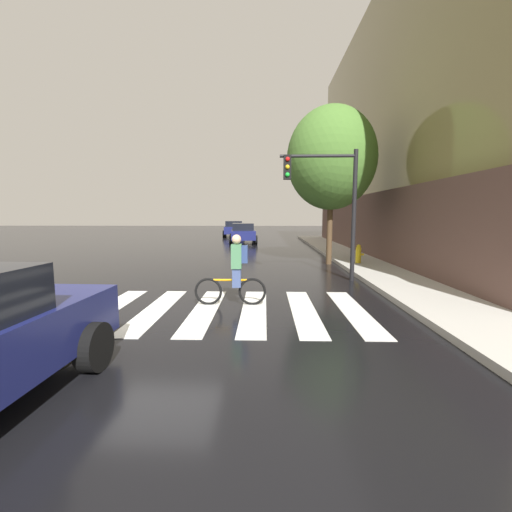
# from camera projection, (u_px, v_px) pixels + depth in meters

# --- Properties ---
(ground_plane) EXTENTS (120.00, 120.00, 0.00)m
(ground_plane) POSITION_uv_depth(u_px,v_px,m) (161.00, 310.00, 7.66)
(ground_plane) COLOR black
(crosswalk_stripes) EXTENTS (8.35, 3.65, 0.01)m
(crosswalk_stripes) POSITION_uv_depth(u_px,v_px,m) (181.00, 310.00, 7.65)
(crosswalk_stripes) COLOR silver
(crosswalk_stripes) RESTS_ON ground
(manhole_cover) EXTENTS (0.64, 0.64, 0.01)m
(manhole_cover) POSITION_uv_depth(u_px,v_px,m) (48.00, 364.00, 4.86)
(manhole_cover) COLOR #473D1E
(manhole_cover) RESTS_ON ground
(sedan_mid) EXTENTS (2.36, 4.52, 1.52)m
(sedan_mid) POSITION_uv_depth(u_px,v_px,m) (243.00, 233.00, 26.01)
(sedan_mid) COLOR navy
(sedan_mid) RESTS_ON ground
(sedan_far) EXTENTS (2.36, 4.61, 1.55)m
(sedan_far) POSITION_uv_depth(u_px,v_px,m) (234.00, 229.00, 33.70)
(sedan_far) COLOR navy
(sedan_far) RESTS_ON ground
(cyclist) EXTENTS (1.71, 0.36, 1.69)m
(cyclist) POSITION_uv_depth(u_px,v_px,m) (235.00, 270.00, 7.96)
(cyclist) COLOR black
(cyclist) RESTS_ON ground
(traffic_light_near) EXTENTS (2.47, 0.28, 4.20)m
(traffic_light_near) POSITION_uv_depth(u_px,v_px,m) (329.00, 192.00, 10.78)
(traffic_light_near) COLOR black
(traffic_light_near) RESTS_ON ground
(fire_hydrant) EXTENTS (0.33, 0.22, 0.78)m
(fire_hydrant) POSITION_uv_depth(u_px,v_px,m) (358.00, 254.00, 14.05)
(fire_hydrant) COLOR gold
(fire_hydrant) RESTS_ON sidewalk
(street_tree_near) EXTENTS (3.76, 3.76, 6.69)m
(street_tree_near) POSITION_uv_depth(u_px,v_px,m) (331.00, 159.00, 14.25)
(street_tree_near) COLOR #4C3823
(street_tree_near) RESTS_ON ground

